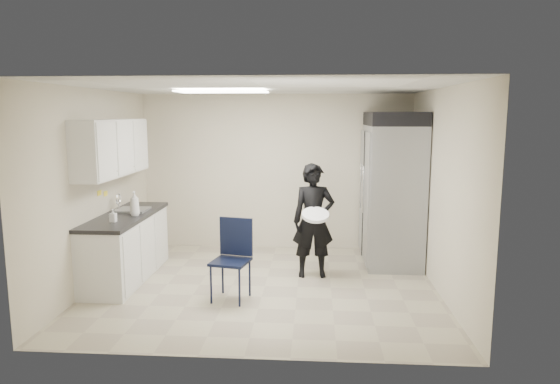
# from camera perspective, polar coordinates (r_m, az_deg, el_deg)

# --- Properties ---
(floor) EXTENTS (4.50, 4.50, 0.00)m
(floor) POSITION_cam_1_polar(r_m,az_deg,el_deg) (6.77, -1.75, -10.70)
(floor) COLOR tan
(floor) RESTS_ON ground
(ceiling) EXTENTS (4.50, 4.50, 0.00)m
(ceiling) POSITION_cam_1_polar(r_m,az_deg,el_deg) (6.38, -1.87, 11.85)
(ceiling) COLOR silver
(ceiling) RESTS_ON back_wall
(back_wall) EXTENTS (4.50, 0.00, 4.50)m
(back_wall) POSITION_cam_1_polar(r_m,az_deg,el_deg) (8.42, -0.44, 2.29)
(back_wall) COLOR beige
(back_wall) RESTS_ON floor
(left_wall) EXTENTS (0.00, 4.00, 4.00)m
(left_wall) POSITION_cam_1_polar(r_m,az_deg,el_deg) (7.04, -20.35, 0.42)
(left_wall) COLOR beige
(left_wall) RESTS_ON floor
(right_wall) EXTENTS (0.00, 4.00, 4.00)m
(right_wall) POSITION_cam_1_polar(r_m,az_deg,el_deg) (6.61, 17.97, 0.02)
(right_wall) COLOR beige
(right_wall) RESTS_ON floor
(ceiling_panel) EXTENTS (1.20, 0.60, 0.02)m
(ceiling_panel) POSITION_cam_1_polar(r_m,az_deg,el_deg) (6.86, -6.61, 11.34)
(ceiling_panel) COLOR white
(ceiling_panel) RESTS_ON ceiling
(lower_counter) EXTENTS (0.60, 1.90, 0.86)m
(lower_counter) POSITION_cam_1_polar(r_m,az_deg,el_deg) (7.28, -17.16, -6.16)
(lower_counter) COLOR silver
(lower_counter) RESTS_ON floor
(countertop) EXTENTS (0.64, 1.95, 0.05)m
(countertop) POSITION_cam_1_polar(r_m,az_deg,el_deg) (7.17, -17.33, -2.64)
(countertop) COLOR black
(countertop) RESTS_ON lower_counter
(sink) EXTENTS (0.42, 0.40, 0.14)m
(sink) POSITION_cam_1_polar(r_m,az_deg,el_deg) (7.40, -16.48, -2.38)
(sink) COLOR gray
(sink) RESTS_ON countertop
(faucet) EXTENTS (0.02, 0.02, 0.24)m
(faucet) POSITION_cam_1_polar(r_m,az_deg,el_deg) (7.44, -17.98, -1.21)
(faucet) COLOR silver
(faucet) RESTS_ON countertop
(upper_cabinets) EXTENTS (0.35, 1.80, 0.75)m
(upper_cabinets) POSITION_cam_1_polar(r_m,az_deg,el_deg) (7.10, -18.62, 4.84)
(upper_cabinets) COLOR silver
(upper_cabinets) RESTS_ON left_wall
(towel_dispenser) EXTENTS (0.22, 0.30, 0.35)m
(towel_dispenser) POSITION_cam_1_polar(r_m,az_deg,el_deg) (8.21, -15.91, 4.02)
(towel_dispenser) COLOR black
(towel_dispenser) RESTS_ON left_wall
(notice_sticker_left) EXTENTS (0.00, 0.12, 0.07)m
(notice_sticker_left) POSITION_cam_1_polar(r_m,az_deg,el_deg) (7.14, -19.94, -0.10)
(notice_sticker_left) COLOR yellow
(notice_sticker_left) RESTS_ON left_wall
(notice_sticker_right) EXTENTS (0.00, 0.12, 0.07)m
(notice_sticker_right) POSITION_cam_1_polar(r_m,az_deg,el_deg) (7.33, -19.30, -0.16)
(notice_sticker_right) COLOR yellow
(notice_sticker_right) RESTS_ON left_wall
(commercial_fridge) EXTENTS (0.80, 1.35, 2.10)m
(commercial_fridge) POSITION_cam_1_polar(r_m,az_deg,el_deg) (7.81, 12.66, -0.31)
(commercial_fridge) COLOR gray
(commercial_fridge) RESTS_ON floor
(fridge_compressor) EXTENTS (0.80, 1.35, 0.20)m
(fridge_compressor) POSITION_cam_1_polar(r_m,az_deg,el_deg) (7.71, 12.95, 8.15)
(fridge_compressor) COLOR black
(fridge_compressor) RESTS_ON commercial_fridge
(folding_chair) EXTENTS (0.51, 0.51, 0.97)m
(folding_chair) POSITION_cam_1_polar(r_m,az_deg,el_deg) (6.18, -5.69, -7.94)
(folding_chair) COLOR black
(folding_chair) RESTS_ON floor
(man_tuxedo) EXTENTS (0.62, 0.45, 1.60)m
(man_tuxedo) POSITION_cam_1_polar(r_m,az_deg,el_deg) (6.98, 3.85, -3.29)
(man_tuxedo) COLOR black
(man_tuxedo) RESTS_ON floor
(bucket_lid) EXTENTS (0.40, 0.40, 0.05)m
(bucket_lid) POSITION_cam_1_polar(r_m,az_deg,el_deg) (6.71, 4.07, -2.63)
(bucket_lid) COLOR white
(bucket_lid) RESTS_ON man_tuxedo
(soap_bottle_a) EXTENTS (0.15, 0.15, 0.33)m
(soap_bottle_a) POSITION_cam_1_polar(r_m,az_deg,el_deg) (7.01, -16.29, -1.26)
(soap_bottle_a) COLOR silver
(soap_bottle_a) RESTS_ON countertop
(soap_bottle_b) EXTENTS (0.08, 0.08, 0.17)m
(soap_bottle_b) POSITION_cam_1_polar(r_m,az_deg,el_deg) (6.70, -18.54, -2.56)
(soap_bottle_b) COLOR #B7B8C4
(soap_bottle_b) RESTS_ON countertop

